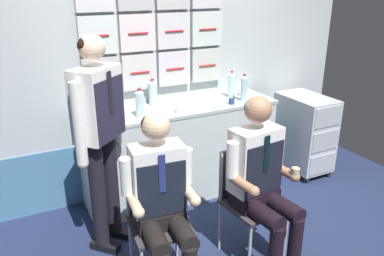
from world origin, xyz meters
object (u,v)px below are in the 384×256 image
Objects in this scene: crew_member_left at (162,198)px; crew_member_right at (262,176)px; folding_chair_left at (156,208)px; sparkling_bottle_green at (153,93)px; espresso_cup_small at (242,92)px; service_trolley at (304,132)px; snack_banana at (117,117)px; folding_chair_right at (246,190)px; crew_member_standing at (99,127)px.

crew_member_left is 0.76m from crew_member_right.
crew_member_right is at bearing -17.33° from folding_chair_left.
crew_member_right is 1.42m from sparkling_bottle_green.
folding_chair_left is at bearing -143.78° from espresso_cup_small.
snack_banana reaches higher than service_trolley.
folding_chair_right is (0.72, -0.07, 0.00)m from folding_chair_left.
crew_member_right is (-1.35, -1.03, 0.25)m from service_trolley.
snack_banana is (-0.73, 1.10, 0.23)m from crew_member_right.
sparkling_bottle_green is (-1.65, 0.32, 0.58)m from service_trolley.
crew_member_left is 0.75× the size of crew_member_standing.
crew_member_right is 7.51× the size of snack_banana.
crew_member_left is 7.36× the size of snack_banana.
sparkling_bottle_green reaches higher than snack_banana.
crew_member_left is at bearing -139.97° from espresso_cup_small.
service_trolley is 1.02× the size of folding_chair_left.
sparkling_bottle_green is at bearing 42.98° from crew_member_standing.
folding_chair_right is at bearing -76.55° from sparkling_bottle_green.
crew_member_left is 0.76m from crew_member_standing.
folding_chair_left is 4.96× the size of snack_banana.
crew_member_right is 1.34m from snack_banana.
crew_member_right reaches higher than crew_member_left.
snack_banana is (0.02, 1.03, 0.24)m from crew_member_left.
crew_member_left reaches higher than folding_chair_left.
crew_member_left is at bearing 174.72° from crew_member_right.
service_trolley is 5.05× the size of snack_banana.
crew_member_left is (-0.02, -0.16, 0.17)m from folding_chair_left.
service_trolley is 2.24m from folding_chair_left.
snack_banana is (-0.43, -0.25, -0.10)m from sparkling_bottle_green.
crew_member_standing reaches higher than service_trolley.
sparkling_bottle_green reaches higher than service_trolley.
crew_member_left reaches higher than snack_banana.
crew_member_standing reaches higher than folding_chair_right.
espresso_cup_small is at bearing 164.27° from service_trolley.
crew_member_left is 1.49× the size of folding_chair_right.
folding_chair_right is (0.74, 0.09, -0.17)m from crew_member_left.
folding_chair_right is at bearing -121.14° from espresso_cup_small.
crew_member_left reaches higher than service_trolley.
crew_member_left is at bearing -173.10° from folding_chair_right.
espresso_cup_small is (0.93, -0.11, -0.08)m from sparkling_bottle_green.
folding_chair_left is at bearing -111.31° from sparkling_bottle_green.
sparkling_bottle_green is 1.48× the size of snack_banana.
service_trolley is 3.41× the size of sparkling_bottle_green.
crew_member_left is 17.81× the size of espresso_cup_small.
snack_banana is (0.00, 0.87, 0.42)m from folding_chair_left.
snack_banana reaches higher than folding_chair_right.
crew_member_left reaches higher than sparkling_bottle_green.
service_trolley is at bearing -10.86° from sparkling_bottle_green.
espresso_cup_small is (0.65, 1.07, 0.43)m from folding_chair_right.
crew_member_standing reaches higher than folding_chair_left.
snack_banana is at bearing 89.92° from folding_chair_left.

